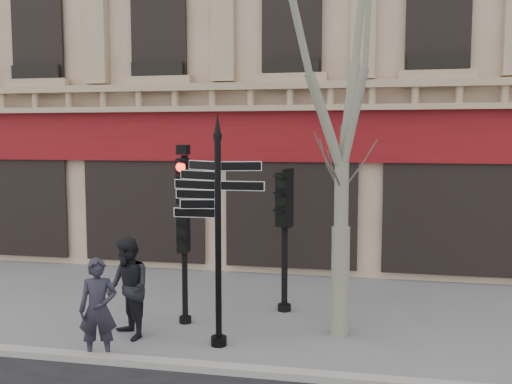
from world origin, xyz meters
The scene contains 8 objects.
ground centered at (0.00, 0.00, 0.00)m, with size 80.00×80.00×0.00m, color slate.
kerb centered at (0.00, -1.40, 0.06)m, with size 80.00×0.25×0.12m, color gray.
fingerpost centered at (-0.51, -0.30, 2.68)m, with size 1.92×1.92×3.99m.
traffic_signal_main centered at (-1.47, 0.72, 2.17)m, with size 0.39×0.29×3.44m.
traffic_signal_secondary centered at (0.30, 1.86, 2.00)m, with size 0.56×0.47×2.87m.
plane_tree centered at (1.50, 0.63, 5.39)m, with size 2.89×2.89×7.68m.
pedestrian_a centered at (-2.24, -1.30, 0.83)m, with size 0.61×0.40×1.66m, color #22212C.
pedestrian_b centered at (-2.19, -0.26, 0.91)m, with size 0.88×0.69×1.81m, color black.
Camera 1 is at (2.01, -9.52, 3.60)m, focal length 40.00 mm.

